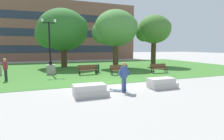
{
  "coord_description": "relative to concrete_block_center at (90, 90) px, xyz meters",
  "views": [
    {
      "loc": [
        -3.73,
        -11.13,
        2.56
      ],
      "look_at": [
        -0.12,
        -1.4,
        1.2
      ],
      "focal_mm": 28.0,
      "sensor_mm": 36.0,
      "label": 1
    }
  ],
  "objects": [
    {
      "name": "ground_plane",
      "position": [
        1.7,
        2.36,
        -0.31
      ],
      "size": [
        140.0,
        140.0,
        0.0
      ],
      "primitive_type": "plane",
      "color": "#A3A09B"
    },
    {
      "name": "grass_lawn",
      "position": [
        1.7,
        12.36,
        -0.3
      ],
      "size": [
        40.0,
        20.0,
        0.02
      ],
      "primitive_type": "cube",
      "color": "#3D752D",
      "rests_on": "ground"
    },
    {
      "name": "concrete_block_center",
      "position": [
        0.0,
        0.0,
        0.0
      ],
      "size": [
        1.82,
        0.9,
        0.64
      ],
      "color": "#BCB7B2",
      "rests_on": "ground"
    },
    {
      "name": "concrete_block_left",
      "position": [
        4.67,
        0.27,
        0.0
      ],
      "size": [
        1.87,
        0.9,
        0.64
      ],
      "color": "#BCB7B2",
      "rests_on": "ground"
    },
    {
      "name": "person_skateboarder",
      "position": [
        2.0,
        0.15,
        0.66
      ],
      "size": [
        0.85,
        0.41,
        1.71
      ],
      "color": "#384C7A",
      "rests_on": "ground"
    },
    {
      "name": "skateboard",
      "position": [
        1.74,
        0.38,
        -0.22
      ],
      "size": [
        0.93,
        0.77,
        0.14
      ],
      "color": "#2D4C75",
      "rests_on": "ground"
    },
    {
      "name": "park_bench_near_left",
      "position": [
        8.3,
        5.72,
        0.23
      ],
      "size": [
        1.81,
        0.55,
        0.9
      ],
      "color": "brown",
      "rests_on": "grass_lawn"
    },
    {
      "name": "park_bench_near_right",
      "position": [
        1.44,
        7.13,
        0.23
      ],
      "size": [
        1.83,
        0.65,
        0.9
      ],
      "color": "brown",
      "rests_on": "grass_lawn"
    },
    {
      "name": "park_bench_far_left",
      "position": [
        4.21,
        6.09,
        0.23
      ],
      "size": [
        1.81,
        0.58,
        0.9
      ],
      "color": "brown",
      "rests_on": "grass_lawn"
    },
    {
      "name": "lamp_post_center",
      "position": [
        -1.77,
        8.61,
        0.77
      ],
      "size": [
        1.32,
        0.8,
        5.25
      ],
      "color": "gray",
      "rests_on": "grass_lawn"
    },
    {
      "name": "tree_near_left",
      "position": [
        5.87,
        11.42,
        4.46
      ],
      "size": [
        5.4,
        5.15,
        7.01
      ],
      "color": "#4C3823",
      "rests_on": "grass_lawn"
    },
    {
      "name": "tree_far_left",
      "position": [
        11.54,
        11.7,
        4.55
      ],
      "size": [
        4.62,
        4.4,
        6.79
      ],
      "color": "#42301E",
      "rests_on": "grass_lawn"
    },
    {
      "name": "tree_near_right",
      "position": [
        -0.11,
        14.37,
        4.33
      ],
      "size": [
        6.41,
        6.11,
        7.29
      ],
      "color": "#42301E",
      "rests_on": "grass_lawn"
    },
    {
      "name": "trash_bin",
      "position": [
        2.62,
        8.09,
        0.2
      ],
      "size": [
        0.49,
        0.49,
        0.96
      ],
      "color": "#234C28",
      "rests_on": "grass_lawn"
    },
    {
      "name": "person_bystander_near_lawn",
      "position": [
        -5.06,
        6.4,
        0.68
      ],
      "size": [
        0.26,
        0.91,
        1.71
      ],
      "color": "#28282D",
      "rests_on": "grass_lawn"
    },
    {
      "name": "building_facade_distant",
      "position": [
        0.32,
        26.86,
        5.42
      ],
      "size": [
        31.52,
        1.03,
        11.47
      ],
      "color": "brown",
      "rests_on": "ground"
    }
  ]
}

